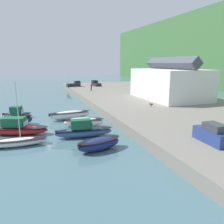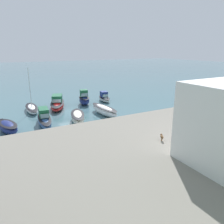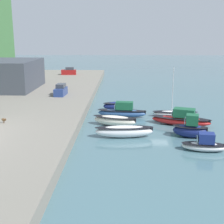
% 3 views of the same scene
% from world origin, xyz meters
% --- Properties ---
extents(ground_plane, '(320.00, 320.00, 0.00)m').
position_xyz_m(ground_plane, '(0.00, 0.00, 0.00)').
color(ground_plane, '#476B75').
extents(yacht_club_building, '(15.61, 11.91, 6.04)m').
position_xyz_m(yacht_club_building, '(22.48, 29.54, 4.46)').
color(yacht_club_building, '#3D424C').
rests_on(yacht_club_building, quay_promenade).
extents(moored_boat_0, '(2.42, 7.57, 1.54)m').
position_xyz_m(moored_boat_0, '(-5.21, 5.09, 0.81)').
color(moored_boat_0, white).
rests_on(moored_boat_0, ground_plane).
extents(moored_boat_1, '(3.73, 6.63, 1.45)m').
position_xyz_m(moored_boat_1, '(0.03, 6.39, 0.77)').
color(moored_boat_1, white).
rests_on(moored_boat_1, ground_plane).
extents(moored_boat_2, '(2.64, 7.91, 2.46)m').
position_xyz_m(moored_boat_2, '(4.85, 5.30, 0.89)').
color(moored_boat_2, '#33568E').
rests_on(moored_boat_2, ground_plane).
extents(moored_boat_3, '(3.15, 5.65, 1.42)m').
position_xyz_m(moored_boat_3, '(9.88, 6.00, 0.75)').
color(moored_boat_3, navy).
rests_on(moored_boat_3, ground_plane).
extents(moored_boat_4, '(2.58, 5.17, 2.08)m').
position_xyz_m(moored_boat_4, '(-9.71, -3.81, 0.73)').
color(moored_boat_4, silver).
rests_on(moored_boat_4, ground_plane).
extents(moored_boat_5, '(2.98, 4.67, 2.96)m').
position_xyz_m(moored_boat_5, '(-4.90, -3.26, 1.11)').
color(moored_boat_5, navy).
rests_on(moored_boat_5, ground_plane).
extents(moored_boat_6, '(5.09, 8.88, 2.44)m').
position_xyz_m(moored_boat_6, '(0.59, -3.17, 0.88)').
color(moored_boat_6, red).
rests_on(moored_boat_6, ground_plane).
extents(moored_boat_7, '(2.24, 7.22, 7.81)m').
position_xyz_m(moored_boat_7, '(5.32, -3.05, 0.53)').
color(moored_boat_7, white).
rests_on(moored_boat_7, ground_plane).
extents(parked_car_0, '(2.06, 4.31, 2.16)m').
position_xyz_m(parked_car_0, '(46.87, 20.64, 2.36)').
color(parked_car_0, maroon).
rests_on(parked_car_0, quay_promenade).
extents(parked_car_1, '(4.28, 1.98, 2.16)m').
position_xyz_m(parked_car_1, '(15.32, 17.02, 2.36)').
color(parked_car_1, navy).
rests_on(parked_car_1, quay_promenade).
extents(dog_on_quay, '(0.66, 0.84, 0.68)m').
position_xyz_m(dog_on_quay, '(-4.21, 20.77, 1.90)').
color(dog_on_quay, brown).
rests_on(dog_on_quay, quay_promenade).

